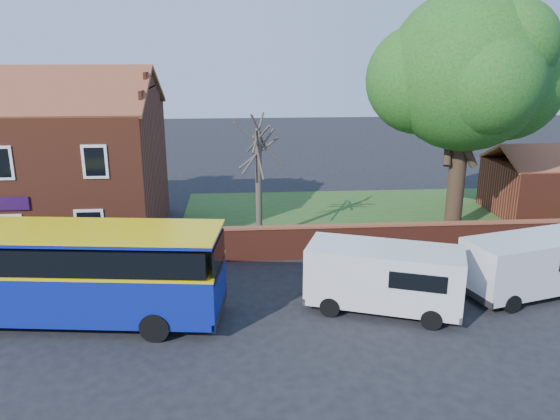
{
  "coord_description": "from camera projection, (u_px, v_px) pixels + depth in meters",
  "views": [
    {
      "loc": [
        3.3,
        -16.37,
        9.35
      ],
      "look_at": [
        4.89,
        5.0,
        2.97
      ],
      "focal_mm": 35.0,
      "sensor_mm": 36.0,
      "label": 1
    }
  ],
  "objects": [
    {
      "name": "ground",
      "position": [
        144.0,
        342.0,
        18.08
      ],
      "size": [
        120.0,
        120.0,
        0.0
      ],
      "primitive_type": "plane",
      "color": "black",
      "rests_on": "ground"
    },
    {
      "name": "grass_strip",
      "position": [
        410.0,
        216.0,
        31.43
      ],
      "size": [
        26.0,
        12.0,
        0.04
      ],
      "primitive_type": "cube",
      "color": "#426B28",
      "rests_on": "ground"
    },
    {
      "name": "shop_building",
      "position": [
        36.0,
        170.0,
        27.59
      ],
      "size": [
        12.3,
        8.13,
        10.5
      ],
      "color": "maroon",
      "rests_on": "ground"
    },
    {
      "name": "boundary_wall",
      "position": [
        450.0,
        238.0,
        25.46
      ],
      "size": [
        22.0,
        0.38,
        1.6
      ],
      "color": "maroon",
      "rests_on": "ground"
    },
    {
      "name": "bus",
      "position": [
        50.0,
        270.0,
        19.0
      ],
      "size": [
        11.47,
        4.12,
        3.41
      ],
      "rotation": [
        0.0,
        0.0,
        -0.12
      ],
      "color": "navy",
      "rests_on": "ground"
    },
    {
      "name": "van_near",
      "position": [
        384.0,
        276.0,
        19.92
      ],
      "size": [
        5.98,
        3.97,
        2.44
      ],
      "rotation": [
        0.0,
        0.0,
        -0.35
      ],
      "color": "silver",
      "rests_on": "ground"
    },
    {
      "name": "van_far",
      "position": [
        532.0,
        263.0,
        21.17
      ],
      "size": [
        5.75,
        3.51,
        2.36
      ],
      "rotation": [
        0.0,
        0.0,
        0.27
      ],
      "color": "silver",
      "rests_on": "ground"
    },
    {
      "name": "large_tree",
      "position": [
        466.0,
        76.0,
        27.22
      ],
      "size": [
        10.01,
        7.92,
        12.21
      ],
      "color": "black",
      "rests_on": "ground"
    },
    {
      "name": "bare_tree",
      "position": [
        259.0,
        180.0,
        26.77
      ],
      "size": [
        2.27,
        2.71,
        6.06
      ],
      "color": "#4C4238",
      "rests_on": "ground"
    }
  ]
}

